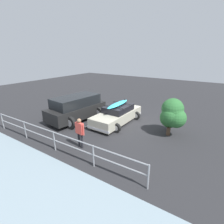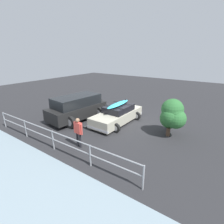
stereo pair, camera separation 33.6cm
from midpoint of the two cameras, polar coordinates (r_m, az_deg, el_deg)
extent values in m
cube|color=#28282B|center=(12.31, 3.65, -3.13)|extent=(44.00, 44.00, 0.02)
cube|color=silver|center=(12.79, -4.28, -2.22)|extent=(0.12, 3.61, 0.00)
cube|color=#B7B29E|center=(11.90, 0.78, -1.37)|extent=(1.66, 4.22, 0.63)
cube|color=black|center=(11.86, 1.24, 1.22)|extent=(1.43, 2.04, 0.41)
cube|color=silver|center=(10.46, -5.52, -5.61)|extent=(1.61, 0.13, 0.14)
cube|color=silver|center=(13.63, 5.58, 0.34)|extent=(1.61, 0.13, 0.14)
cylinder|color=black|center=(10.56, 0.50, -5.21)|extent=(0.58, 0.18, 0.58)
cylinder|color=#99999E|center=(10.56, 0.50, -5.21)|extent=(0.32, 0.19, 0.32)
cylinder|color=black|center=(11.46, -6.22, -3.31)|extent=(0.58, 0.18, 0.58)
cylinder|color=#99999E|center=(11.46, -6.22, -3.31)|extent=(0.32, 0.19, 0.32)
cylinder|color=black|center=(12.64, 7.11, -1.18)|extent=(0.58, 0.18, 0.58)
cylinder|color=#99999E|center=(12.64, 7.11, -1.18)|extent=(0.32, 0.19, 0.32)
cylinder|color=black|center=(13.41, 0.99, 0.16)|extent=(0.58, 0.18, 0.58)
cylinder|color=#99999E|center=(13.41, 0.99, 0.16)|extent=(0.32, 0.19, 0.32)
cylinder|color=black|center=(11.35, -0.29, 1.69)|extent=(1.66, 0.06, 0.03)
cylinder|color=black|center=(12.24, 2.67, 2.96)|extent=(1.66, 0.06, 0.03)
ellipsoid|color=#33B7D6|center=(11.79, 1.11, 2.64)|extent=(0.62, 2.54, 0.09)
cone|color=black|center=(12.61, 3.44, 4.25)|extent=(0.10, 0.10, 0.14)
cube|color=black|center=(12.64, -12.24, 0.32)|extent=(2.20, 4.39, 0.80)
cube|color=black|center=(12.43, -12.48, 3.54)|extent=(1.96, 3.45, 0.67)
cylinder|color=black|center=(14.01, -5.21, 2.95)|extent=(0.75, 0.26, 0.73)
cylinder|color=black|center=(11.34, -14.29, -3.44)|extent=(0.81, 0.22, 0.81)
cylinder|color=#99999E|center=(11.34, -14.29, -3.44)|extent=(0.45, 0.23, 0.45)
cylinder|color=black|center=(12.76, -19.12, -1.38)|extent=(0.81, 0.22, 0.81)
cylinder|color=#99999E|center=(12.76, -19.12, -1.38)|extent=(0.45, 0.23, 0.45)
cylinder|color=black|center=(12.87, -5.26, -0.19)|extent=(0.81, 0.22, 0.81)
cylinder|color=#99999E|center=(12.87, -5.26, -0.19)|extent=(0.45, 0.23, 0.45)
cylinder|color=black|center=(14.14, -10.45, 1.34)|extent=(0.81, 0.22, 0.81)
cylinder|color=#99999E|center=(14.14, -10.45, 1.34)|extent=(0.45, 0.23, 0.45)
cylinder|color=black|center=(9.04, -10.89, -9.30)|extent=(0.11, 0.11, 0.77)
cylinder|color=black|center=(9.18, -11.78, -8.90)|extent=(0.11, 0.11, 0.77)
cube|color=#DB4C42|center=(8.82, -11.62, -5.22)|extent=(0.46, 0.21, 0.58)
sphere|color=#9E7556|center=(8.66, -11.79, -2.78)|extent=(0.21, 0.21, 0.21)
cylinder|color=#DB4C42|center=(8.65, -10.43, -5.83)|extent=(0.08, 0.08, 0.55)
cylinder|color=#DB4C42|center=(9.02, -12.73, -4.92)|extent=(0.08, 0.08, 0.55)
cylinder|color=gray|center=(6.57, 10.24, -20.20)|extent=(0.07, 0.07, 1.01)
cylinder|color=gray|center=(7.58, -7.36, -14.09)|extent=(0.07, 0.07, 1.01)
cylinder|color=gray|center=(9.13, -19.28, -8.96)|extent=(0.07, 0.07, 1.01)
cylinder|color=gray|center=(11.00, -27.24, -5.21)|extent=(0.07, 0.07, 1.01)
cylinder|color=gray|center=(13.05, -32.74, -2.53)|extent=(0.07, 0.07, 1.01)
cylinder|color=gray|center=(8.93, -19.61, -6.25)|extent=(9.66, 0.20, 0.06)
cylinder|color=gray|center=(9.11, -19.31, -8.68)|extent=(9.66, 0.20, 0.06)
cylinder|color=#4C3828|center=(10.73, 17.06, -6.04)|extent=(0.22, 0.22, 0.46)
sphere|color=#2D6B33|center=(10.92, 17.58, -1.83)|extent=(1.19, 1.19, 1.19)
sphere|color=#2D6B33|center=(10.26, 18.63, -0.18)|extent=(1.07, 1.07, 1.07)
sphere|color=#2D6B33|center=(10.22, 17.79, -1.27)|extent=(1.06, 1.06, 1.06)
sphere|color=#2D6B33|center=(10.30, 18.30, 0.93)|extent=(1.22, 1.22, 1.22)
sphere|color=#2D6B33|center=(10.26, 17.88, 1.19)|extent=(1.05, 1.05, 1.05)
sphere|color=#2D6B33|center=(10.76, 18.17, -1.98)|extent=(0.76, 0.76, 0.76)
sphere|color=#2D6B33|center=(10.26, 19.30, -1.86)|extent=(1.12, 1.12, 1.12)
camera|label=1|loc=(0.17, -90.85, -0.29)|focal=28.00mm
camera|label=2|loc=(0.17, 89.15, 0.29)|focal=28.00mm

